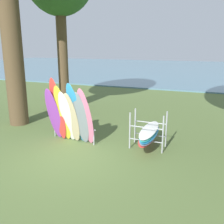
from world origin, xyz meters
TOP-DOWN VIEW (x-y plane):
  - ground_plane at (0.00, 0.00)m, footprint 80.00×80.00m
  - lake_water at (0.00, 31.11)m, footprint 80.00×36.00m
  - leaning_board_pile at (-0.76, 1.08)m, footprint 1.94×0.82m
  - board_storage_rack at (1.95, 1.68)m, footprint 1.15×2.13m

SIDE VIEW (x-z plane):
  - ground_plane at x=0.00m, z-range 0.00..0.00m
  - lake_water at x=0.00m, z-range 0.00..0.10m
  - board_storage_rack at x=1.95m, z-range -0.10..1.15m
  - leaning_board_pile at x=-0.76m, z-range -0.15..2.18m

